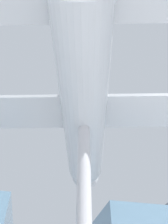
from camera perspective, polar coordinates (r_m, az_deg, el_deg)
support_pylon_central at (r=8.12m, az=0.00°, el=-25.77°), size 0.54×0.54×7.52m
suspended_airplane at (r=10.83m, az=0.02°, el=-0.90°), size 19.51×12.80×3.64m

